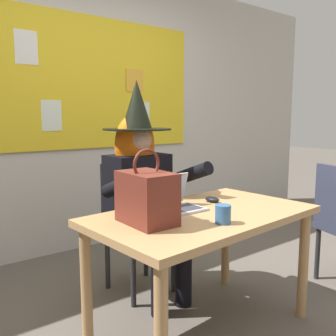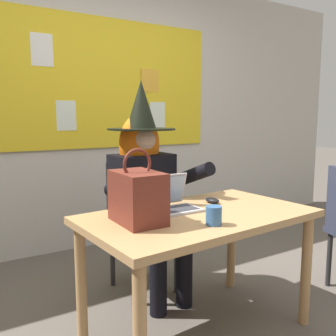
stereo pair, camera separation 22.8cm
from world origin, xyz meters
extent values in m
plane|color=#5B544C|center=(0.00, 0.00, 0.00)|extent=(24.00, 24.00, 0.00)
cube|color=beige|center=(0.00, 1.87, 1.31)|extent=(6.52, 0.10, 2.62)
cube|color=yellow|center=(0.00, 1.81, 1.55)|extent=(2.40, 0.02, 1.20)
cube|color=white|center=(0.65, 1.79, 1.25)|extent=(0.18, 0.01, 0.27)
cube|color=white|center=(-0.48, 1.79, 1.80)|extent=(0.18, 0.01, 0.27)
cube|color=white|center=(-0.29, 1.79, 1.25)|extent=(0.18, 0.01, 0.26)
cube|color=gold|center=(0.58, 1.79, 1.60)|extent=(0.23, 0.01, 0.22)
cube|color=tan|center=(-0.06, 0.10, 0.69)|extent=(1.33, 0.83, 0.04)
cylinder|color=tan|center=(0.54, -0.16, 0.34)|extent=(0.06, 0.06, 0.67)
cylinder|color=tan|center=(-0.66, 0.36, 0.34)|extent=(0.06, 0.06, 0.67)
cylinder|color=tan|center=(0.49, 0.45, 0.34)|extent=(0.06, 0.06, 0.67)
cube|color=black|center=(-0.07, 0.75, 0.44)|extent=(0.43, 0.43, 0.04)
cube|color=black|center=(-0.08, 0.94, 0.69)|extent=(0.38, 0.05, 0.45)
cylinder|color=#262628|center=(0.10, 0.58, 0.21)|extent=(0.04, 0.04, 0.42)
cylinder|color=#262628|center=(-0.24, 0.57, 0.21)|extent=(0.04, 0.04, 0.42)
cylinder|color=#262628|center=(0.09, 0.92, 0.21)|extent=(0.04, 0.04, 0.42)
cylinder|color=#262628|center=(-0.25, 0.91, 0.21)|extent=(0.04, 0.04, 0.42)
cylinder|color=black|center=(0.04, 0.39, 0.23)|extent=(0.11, 0.11, 0.46)
cylinder|color=black|center=(-0.16, 0.39, 0.23)|extent=(0.11, 0.11, 0.46)
cylinder|color=black|center=(0.03, 0.56, 0.49)|extent=(0.16, 0.42, 0.15)
cylinder|color=black|center=(-0.17, 0.56, 0.49)|extent=(0.16, 0.42, 0.15)
cube|color=black|center=(-0.07, 0.77, 0.72)|extent=(0.43, 0.27, 0.52)
cylinder|color=black|center=(0.18, 0.54, 0.84)|extent=(0.10, 0.47, 0.24)
cylinder|color=black|center=(-0.32, 0.53, 0.84)|extent=(0.10, 0.47, 0.24)
sphere|color=#D1A889|center=(-0.07, 0.77, 1.08)|extent=(0.20, 0.20, 0.20)
ellipsoid|color=orange|center=(-0.07, 0.80, 1.04)|extent=(0.31, 0.23, 0.44)
cylinder|color=black|center=(-0.07, 0.77, 1.16)|extent=(0.47, 0.47, 0.01)
cone|color=black|center=(-0.07, 0.77, 1.32)|extent=(0.21, 0.21, 0.33)
cube|color=#B7B7BC|center=(-0.15, 0.20, 0.72)|extent=(0.27, 0.19, 0.01)
cube|color=#333338|center=(-0.15, 0.20, 0.73)|extent=(0.23, 0.14, 0.00)
cube|color=#B7B7BC|center=(-0.15, 0.32, 0.82)|extent=(0.27, 0.06, 0.19)
cube|color=#99B7E0|center=(-0.15, 0.31, 0.82)|extent=(0.24, 0.05, 0.16)
ellipsoid|color=black|center=(0.15, 0.25, 0.73)|extent=(0.07, 0.11, 0.03)
cube|color=maroon|center=(-0.44, 0.12, 0.84)|extent=(0.20, 0.30, 0.26)
torus|color=maroon|center=(-0.44, 0.12, 1.01)|extent=(0.16, 0.02, 0.16)
cylinder|color=#336099|center=(-0.14, -0.12, 0.76)|extent=(0.08, 0.08, 0.09)
cube|color=#2D3347|center=(1.04, -0.08, 0.68)|extent=(0.15, 0.37, 0.45)
cylinder|color=#262628|center=(1.11, 0.07, 0.21)|extent=(0.04, 0.04, 0.41)
camera|label=1|loc=(-1.44, -1.37, 1.25)|focal=39.24mm
camera|label=2|loc=(-1.25, -1.50, 1.25)|focal=39.24mm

